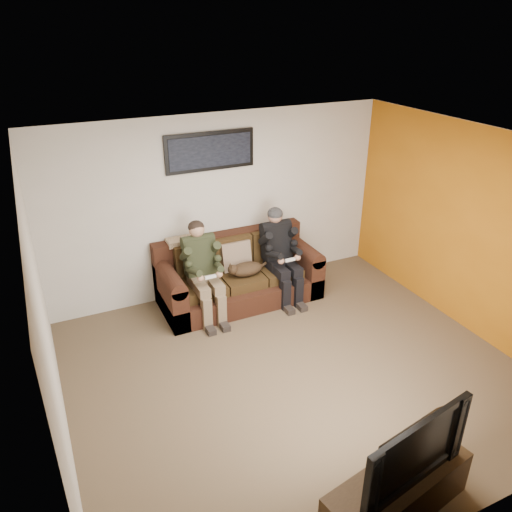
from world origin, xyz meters
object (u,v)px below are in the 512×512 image
sofa (237,276)px  television (406,446)px  person_right (280,249)px  tv_stand (397,494)px  person_left (202,265)px  cat (245,269)px  framed_poster (210,151)px

sofa → television: 3.81m
person_right → tv_stand: (-0.78, -3.59, -0.53)m
person_left → cat: size_ratio=1.99×
person_right → television: (-0.78, -3.59, 0.01)m
person_right → framed_poster: (-0.78, 0.57, 1.36)m
sofa → person_left: size_ratio=1.73×
sofa → television: television is taller
sofa → cat: 0.29m
television → person_left: bearing=85.7°
person_left → tv_stand: 3.65m
cat → tv_stand: 3.60m
person_left → television: person_left is taller
person_left → cat: person_left is taller
framed_poster → tv_stand: 4.57m
framed_poster → tv_stand: size_ratio=0.93×
person_right → framed_poster: 1.67m
sofa → person_left: 0.72m
cat → tv_stand: (-0.24, -3.58, -0.34)m
sofa → tv_stand: size_ratio=1.67×
sofa → framed_poster: (-0.20, 0.39, 1.75)m
cat → framed_poster: size_ratio=0.53×
framed_poster → television: bearing=-90.0°
framed_poster → person_left: bearing=-123.6°
framed_poster → television: (-0.00, -4.17, -1.35)m
cat → person_right: bearing=1.4°
sofa → cat: size_ratio=3.42×
sofa → framed_poster: size_ratio=1.80×
sofa → framed_poster: 1.80m
tv_stand → sofa: bearing=76.6°
person_left → television: (0.38, -3.59, 0.01)m
person_left → cat: (0.62, -0.01, -0.19)m
sofa → tv_stand: bearing=-93.1°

